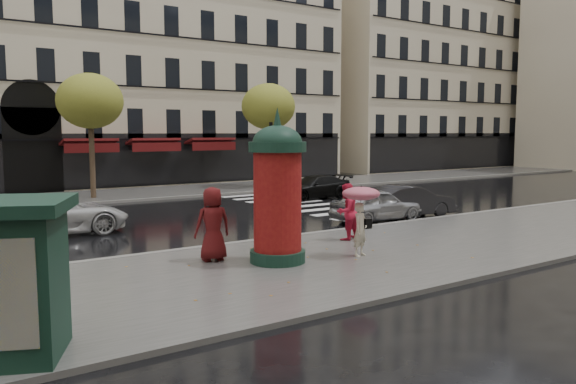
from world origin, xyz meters
TOP-DOWN VIEW (x-y plane):
  - ground at (0.00, 0.00)m, footprint 160.00×160.00m
  - near_sidewalk at (0.00, -0.50)m, footprint 90.00×7.00m
  - far_sidewalk at (0.00, 19.00)m, footprint 90.00×6.00m
  - near_kerb at (0.00, 3.00)m, footprint 90.00×0.25m
  - far_kerb at (0.00, 16.00)m, footprint 90.00×0.25m
  - zebra_crossing at (6.00, 9.60)m, footprint 3.60×11.75m
  - bldg_far_corner at (6.00, 30.00)m, footprint 26.00×14.00m
  - bldg_far_right at (34.00, 30.00)m, footprint 24.00×14.00m
  - tree_far_left at (-2.00, 18.00)m, footprint 3.40×3.40m
  - tree_far_right at (9.00, 18.00)m, footprint 3.40×3.40m
  - woman_umbrella at (0.26, -0.69)m, footprint 1.04×1.04m
  - woman_red at (1.49, 1.39)m, footprint 1.03×0.90m
  - man_burgundy at (-3.39, 1.12)m, footprint 1.04×0.75m
  - morris_column at (-2.03, 0.02)m, footprint 1.52×1.52m
  - traffic_light at (-0.47, 2.73)m, footprint 0.24×0.35m
  - newsstand at (-9.00, -3.00)m, footprint 2.54×2.38m
  - car_silver at (5.45, 4.20)m, footprint 4.02×1.77m
  - car_darkgrey at (7.27, 4.20)m, footprint 4.26×1.92m
  - car_white at (-6.03, 8.29)m, footprint 5.17×2.40m
  - car_black at (8.00, 11.80)m, footprint 4.37×1.86m

SIDE VIEW (x-z plane):
  - ground at x=0.00m, z-range 0.00..0.00m
  - zebra_crossing at x=6.00m, z-range 0.00..0.01m
  - near_sidewalk at x=0.00m, z-range 0.00..0.12m
  - far_sidewalk at x=0.00m, z-range 0.00..0.12m
  - near_kerb at x=0.00m, z-range 0.00..0.14m
  - far_kerb at x=0.00m, z-range 0.00..0.14m
  - car_black at x=8.00m, z-range 0.00..1.26m
  - car_silver at x=5.45m, z-range 0.00..1.35m
  - car_darkgrey at x=7.27m, z-range 0.00..1.36m
  - car_white at x=-6.03m, z-range 0.00..1.43m
  - woman_red at x=1.49m, z-range 0.12..1.94m
  - man_burgundy at x=-3.39m, z-range 0.12..2.12m
  - newsstand at x=-9.00m, z-range 0.16..2.60m
  - woman_umbrella at x=0.26m, z-range 0.44..2.45m
  - morris_column at x=-2.03m, z-range 0.03..4.13m
  - traffic_light at x=-0.47m, z-range 0.52..4.28m
  - tree_far_left at x=-2.00m, z-range 1.85..8.49m
  - tree_far_right at x=9.00m, z-range 1.85..8.49m
  - bldg_far_corner at x=6.00m, z-range -0.14..22.76m
  - bldg_far_right at x=34.00m, z-range -0.14..22.76m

